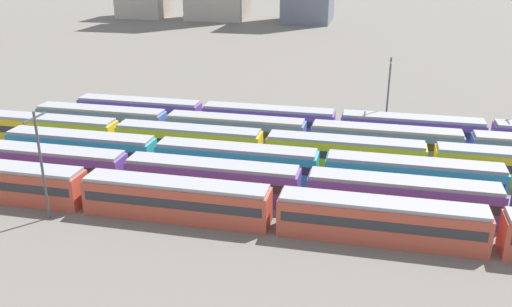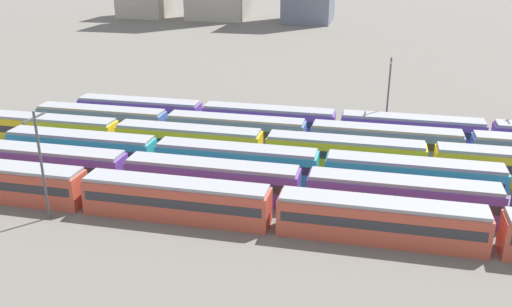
% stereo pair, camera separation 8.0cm
% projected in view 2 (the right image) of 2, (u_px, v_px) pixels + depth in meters
% --- Properties ---
extents(ground_plane, '(600.00, 600.00, 0.00)m').
position_uv_depth(ground_plane, '(112.00, 157.00, 66.52)').
color(ground_plane, '#666059').
extents(train_track_0, '(112.50, 3.06, 3.75)m').
position_uv_depth(train_track_0, '(496.00, 232.00, 45.35)').
color(train_track_0, '#BC4C38').
rests_on(train_track_0, ground_plane).
extents(train_track_1, '(93.60, 3.06, 3.75)m').
position_uv_depth(train_track_1, '(402.00, 197.00, 51.64)').
color(train_track_1, '#6B429E').
rests_on(train_track_1, ground_plane).
extents(train_track_2, '(55.80, 3.06, 3.75)m').
position_uv_depth(train_track_2, '(236.00, 162.00, 60.05)').
color(train_track_2, teal).
rests_on(train_track_2, ground_plane).
extents(train_track_3, '(93.60, 3.06, 3.75)m').
position_uv_depth(train_track_3, '(345.00, 154.00, 62.38)').
color(train_track_3, yellow).
rests_on(train_track_3, ground_plane).
extents(train_track_4, '(74.70, 3.06, 3.75)m').
position_uv_depth(train_track_4, '(308.00, 136.00, 68.13)').
color(train_track_4, '#4C70BC').
rests_on(train_track_4, ground_plane).
extents(train_track_5, '(74.70, 3.06, 3.75)m').
position_uv_depth(train_track_5, '(338.00, 125.00, 72.18)').
color(train_track_5, '#6B429E').
rests_on(train_track_5, ground_plane).
extents(catenary_pole_0, '(0.24, 3.20, 10.60)m').
position_uv_depth(catenary_pole_0, '(41.00, 161.00, 49.68)').
color(catenary_pole_0, '#4C4C51').
rests_on(catenary_pole_0, ground_plane).
extents(catenary_pole_3, '(0.24, 3.20, 10.69)m').
position_uv_depth(catenary_pole_3, '(388.00, 93.00, 71.96)').
color(catenary_pole_3, '#4C4C51').
rests_on(catenary_pole_3, ground_plane).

